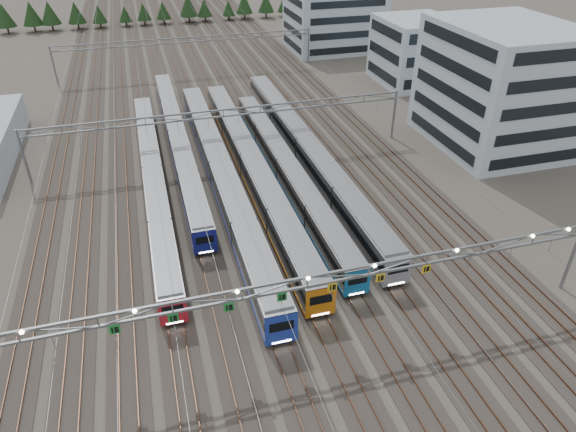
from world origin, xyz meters
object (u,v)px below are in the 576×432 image
object	(u,v)px
train_e	(286,169)
gantry_far	(187,44)
gantry_near	(307,285)
depot_bldg_south	(500,86)
train_c	(221,172)
train_d	(251,165)
train_a	(153,177)
depot_bldg_north	(334,20)
gantry_mid	(224,119)
depot_bldg_mid	(414,51)
train_b	(178,139)
train_f	(305,149)

from	to	relation	value
train_e	gantry_far	size ratio (longest dim) A/B	0.92
gantry_near	depot_bldg_south	world-z (taller)	depot_bldg_south
train_c	depot_bldg_south	bearing A→B (deg)	3.51
train_e	gantry_near	distance (m)	31.33
depot_bldg_south	train_d	bearing A→B (deg)	-177.65
train_d	train_a	bearing A→B (deg)	176.82
train_c	depot_bldg_north	bearing A→B (deg)	57.87
train_e	gantry_mid	size ratio (longest dim) A/B	0.92
gantry_far	depot_bldg_mid	xyz separation A→B (m)	(44.84, -19.54, 0.14)
train_b	gantry_near	world-z (taller)	gantry_near
gantry_mid	gantry_far	size ratio (longest dim) A/B	1.00
gantry_mid	depot_bldg_north	size ratio (longest dim) A/B	2.56
train_a	depot_bldg_mid	world-z (taller)	depot_bldg_mid
train_e	depot_bldg_south	distance (m)	36.51
train_a	train_e	xyz separation A→B (m)	(18.00, -2.98, 0.07)
depot_bldg_mid	depot_bldg_north	distance (m)	30.95
train_e	depot_bldg_south	world-z (taller)	depot_bldg_south
gantry_mid	train_f	bearing A→B (deg)	-23.48
train_d	depot_bldg_mid	world-z (taller)	depot_bldg_mid
gantry_far	depot_bldg_north	world-z (taller)	depot_bldg_north
gantry_far	depot_bldg_south	distance (m)	66.40
train_f	depot_bldg_north	bearing A→B (deg)	65.97
train_f	gantry_mid	distance (m)	12.93
train_f	gantry_near	xyz separation A→B (m)	(-11.30, -35.23, 4.81)
train_c	depot_bldg_north	distance (m)	76.32
train_f	gantry_mid	world-z (taller)	gantry_mid
train_b	gantry_mid	xyz separation A→B (m)	(6.75, -4.55, 4.38)
train_a	train_f	size ratio (longest dim) A/B	0.91
train_e	depot_bldg_north	xyz separation A→B (m)	(31.51, 65.65, 4.94)
train_c	gantry_far	size ratio (longest dim) A/B	1.11
train_b	train_e	world-z (taller)	train_e
train_d	train_f	xyz separation A→B (m)	(9.00, 2.84, 0.04)
train_c	gantry_near	xyz separation A→B (m)	(2.20, -31.31, 4.83)
train_a	train_f	world-z (taller)	train_f
train_a	gantry_far	world-z (taller)	gantry_far
train_c	gantry_far	distance (m)	54.02
train_a	gantry_near	xyz separation A→B (m)	(11.20, -33.14, 5.08)
depot_bldg_south	gantry_mid	bearing A→B (deg)	171.82
train_a	gantry_near	size ratio (longest dim) A/B	0.99
train_b	train_e	distance (m)	19.81
train_d	depot_bldg_south	bearing A→B (deg)	2.35
train_d	gantry_near	distance (m)	32.83
gantry_mid	gantry_far	bearing A→B (deg)	90.00
train_c	train_e	world-z (taller)	train_c
train_b	train_d	distance (m)	15.22
train_d	gantry_mid	distance (m)	9.05
train_b	depot_bldg_mid	xyz separation A→B (m)	(51.59, 20.91, 4.52)
train_c	train_f	bearing A→B (deg)	16.22
gantry_mid	depot_bldg_south	size ratio (longest dim) A/B	2.56
gantry_near	depot_bldg_north	size ratio (longest dim) A/B	2.56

